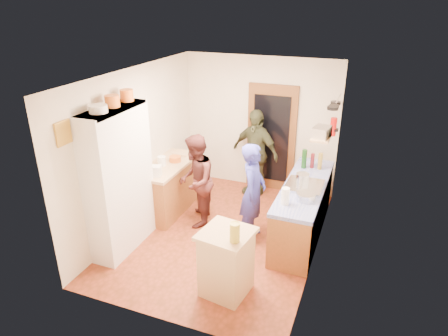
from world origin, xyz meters
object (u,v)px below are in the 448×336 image
Objects in this scene: right_counter_base at (303,211)px; person_left at (198,180)px; person_hob at (255,193)px; person_back at (255,153)px; island_base at (226,264)px; hutch_body at (119,181)px.

person_left is at bearing -171.47° from right_counter_base.
person_hob is 1.03m from person_left.
right_counter_base is 1.30× the size of person_back.
person_hob reaches higher than right_counter_base.
person_back reaches higher than island_base.
island_base is 1.87m from person_left.
person_back is (-0.46, 1.52, 0.05)m from person_hob.
hutch_body reaches higher than person_left.
island_base is at bearing -62.05° from person_back.
island_base is 0.54× the size of person_hob.
hutch_body is 2.04m from person_hob.
island_base reaches higher than right_counter_base.
hutch_body is 2.78m from person_back.
right_counter_base is 1.78m from person_left.
island_base is (-0.65, -1.74, 0.01)m from right_counter_base.
island_base is 0.55× the size of person_left.
right_counter_base is 1.67m from person_back.
right_counter_base is at bearing -65.64° from person_hob.
person_back is at bearing 11.93° from person_hob.
right_counter_base is at bearing 81.76° from person_left.
hutch_body is at bearing -101.05° from person_back.
person_left is at bearing 77.77° from person_hob.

